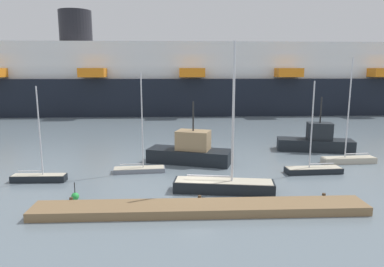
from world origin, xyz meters
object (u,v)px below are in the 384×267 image
(sailboat_1, at_px, (224,184))
(sailboat_4, at_px, (349,158))
(cruise_ship, at_px, (189,81))
(sailboat_0, at_px, (39,177))
(channel_buoy_0, at_px, (75,196))
(sailboat_3, at_px, (139,168))
(fishing_boat_1, at_px, (190,151))
(sailboat_2, at_px, (313,169))
(fishing_boat_0, at_px, (316,141))

(sailboat_1, distance_m, sailboat_4, 15.18)
(sailboat_1, relative_size, cruise_ship, 0.08)
(sailboat_0, height_order, channel_buoy_0, sailboat_0)
(sailboat_3, relative_size, sailboat_4, 0.86)
(fishing_boat_1, bearing_deg, sailboat_3, -130.38)
(sailboat_3, xyz_separation_m, cruise_ship, (6.09, 45.43, 6.19))
(sailboat_1, distance_m, channel_buoy_0, 10.61)
(sailboat_0, bearing_deg, sailboat_1, -11.07)
(sailboat_0, height_order, sailboat_2, sailboat_2)
(fishing_boat_0, relative_size, cruise_ship, 0.06)
(sailboat_0, xyz_separation_m, fishing_boat_1, (12.49, 5.18, 0.73))
(sailboat_2, relative_size, fishing_boat_0, 0.95)
(fishing_boat_0, bearing_deg, fishing_boat_1, -150.54)
(sailboat_0, xyz_separation_m, sailboat_2, (23.12, 1.26, -0.02))
(sailboat_2, bearing_deg, fishing_boat_0, -116.04)
(sailboat_2, height_order, sailboat_3, sailboat_3)
(sailboat_1, relative_size, sailboat_2, 1.36)
(sailboat_0, relative_size, fishing_boat_0, 0.91)
(sailboat_4, relative_size, fishing_boat_1, 1.20)
(sailboat_3, height_order, channel_buoy_0, sailboat_3)
(channel_buoy_0, bearing_deg, sailboat_3, 60.39)
(sailboat_2, relative_size, sailboat_3, 0.92)
(fishing_boat_1, bearing_deg, sailboat_1, -57.47)
(sailboat_0, bearing_deg, fishing_boat_0, 20.91)
(sailboat_0, height_order, sailboat_3, sailboat_3)
(sailboat_0, relative_size, cruise_ship, 0.06)
(sailboat_3, relative_size, fishing_boat_1, 1.03)
(sailboat_1, bearing_deg, cruise_ship, 99.30)
(sailboat_0, distance_m, cruise_ship, 50.13)
(sailboat_3, height_order, cruise_ship, cruise_ship)
(sailboat_3, relative_size, cruise_ship, 0.07)
(sailboat_1, xyz_separation_m, sailboat_3, (-6.79, 5.46, -0.22))
(sailboat_2, height_order, fishing_boat_0, sailboat_2)
(fishing_boat_1, distance_m, cruise_ship, 42.95)
(sailboat_0, relative_size, channel_buoy_0, 6.00)
(fishing_boat_1, relative_size, channel_buoy_0, 6.57)
(sailboat_2, bearing_deg, cruise_ship, -81.81)
(cruise_ship, bearing_deg, fishing_boat_0, -71.54)
(sailboat_0, distance_m, sailboat_1, 14.96)
(channel_buoy_0, bearing_deg, fishing_boat_1, 48.37)
(sailboat_3, bearing_deg, sailboat_0, -168.26)
(sailboat_0, bearing_deg, sailboat_3, 17.55)
(sailboat_1, relative_size, fishing_boat_1, 1.30)
(sailboat_1, xyz_separation_m, channel_buoy_0, (-10.55, -1.15, -0.32))
(sailboat_3, distance_m, sailboat_4, 20.09)
(cruise_ship, bearing_deg, fishing_boat_1, -92.00)
(sailboat_2, distance_m, fishing_boat_0, 9.16)
(sailboat_0, relative_size, fishing_boat_1, 0.91)
(cruise_ship, bearing_deg, sailboat_1, -89.28)
(sailboat_4, distance_m, cruise_ship, 45.96)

